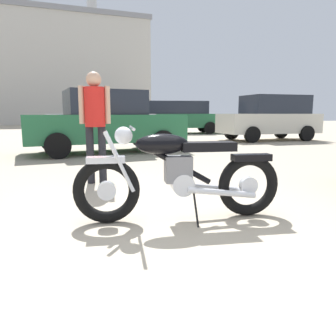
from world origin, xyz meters
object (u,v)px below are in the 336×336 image
(pale_sedan_back, at_px, (270,117))
(silver_sedan_mid, at_px, (178,116))
(vintage_motorcycle, at_px, (179,175))
(red_hatchback_near, at_px, (104,116))
(dark_sedan_left, at_px, (105,122))
(bystander, at_px, (95,116))

(pale_sedan_back, height_order, silver_sedan_mid, pale_sedan_back)
(pale_sedan_back, distance_m, silver_sedan_mid, 6.09)
(vintage_motorcycle, xyz_separation_m, red_hatchback_near, (0.46, 12.42, 0.49))
(vintage_motorcycle, bearing_deg, dark_sedan_left, -81.83)
(silver_sedan_mid, distance_m, red_hatchback_near, 4.56)
(dark_sedan_left, bearing_deg, silver_sedan_mid, 51.79)
(vintage_motorcycle, bearing_deg, red_hatchback_near, -85.05)
(silver_sedan_mid, bearing_deg, dark_sedan_left, -110.08)
(dark_sedan_left, bearing_deg, red_hatchback_near, 76.90)
(vintage_motorcycle, xyz_separation_m, dark_sedan_left, (-0.12, 6.09, 0.38))
(vintage_motorcycle, height_order, silver_sedan_mid, silver_sedan_mid)
(silver_sedan_mid, height_order, red_hatchback_near, same)
(vintage_motorcycle, bearing_deg, pale_sedan_back, -121.12)
(pale_sedan_back, xyz_separation_m, dark_sedan_left, (-6.80, -2.40, -0.08))
(bystander, relative_size, pale_sedan_back, 0.43)
(vintage_motorcycle, xyz_separation_m, bystander, (-0.65, 2.01, 0.57))
(pale_sedan_back, distance_m, dark_sedan_left, 7.21)
(bystander, distance_m, red_hatchback_near, 10.47)
(pale_sedan_back, bearing_deg, bystander, 41.34)
(bystander, bearing_deg, red_hatchback_near, -179.20)
(dark_sedan_left, height_order, red_hatchback_near, red_hatchback_near)
(silver_sedan_mid, bearing_deg, vintage_motorcycle, -97.84)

